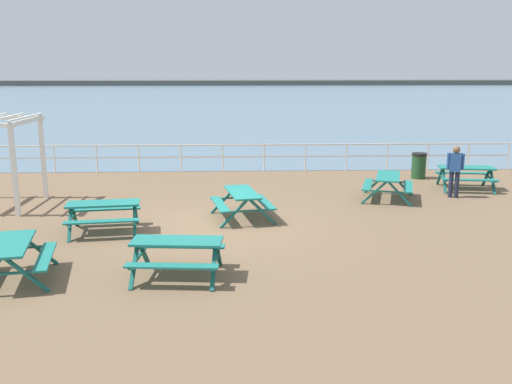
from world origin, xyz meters
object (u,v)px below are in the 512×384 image
at_px(picnic_table_far_right, 12,252).
at_px(visitor, 455,168).
at_px(picnic_table_far_left, 242,198).
at_px(litter_bin, 419,166).
at_px(picnic_table_corner, 466,172).
at_px(picnic_table_seaward, 103,210).
at_px(picnic_table_near_right, 177,249).
at_px(picnic_table_mid_centre, 388,181).

distance_m(picnic_table_far_right, visitor, 13.26).
relative_size(picnic_table_far_left, visitor, 1.24).
relative_size(visitor, litter_bin, 1.75).
bearing_deg(picnic_table_corner, picnic_table_seaward, -148.55).
xyz_separation_m(picnic_table_near_right, visitor, (8.17, 6.67, 0.36)).
height_order(picnic_table_mid_centre, litter_bin, litter_bin).
xyz_separation_m(picnic_table_far_left, picnic_table_far_right, (-4.62, -4.43, 0.00)).
height_order(picnic_table_far_right, picnic_table_seaward, same).
distance_m(picnic_table_near_right, picnic_table_seaward, 3.88).
relative_size(picnic_table_corner, visitor, 1.21).
bearing_deg(picnic_table_far_right, picnic_table_far_left, -56.89).
bearing_deg(visitor, picnic_table_corner, 163.90).
bearing_deg(picnic_table_far_right, picnic_table_corner, -67.86).
height_order(picnic_table_corner, visitor, visitor).
xyz_separation_m(picnic_table_seaward, visitor, (10.33, 3.45, 0.36)).
bearing_deg(picnic_table_mid_centre, picnic_table_far_left, 131.23).
height_order(picnic_table_near_right, picnic_table_corner, same).
xyz_separation_m(picnic_table_mid_centre, visitor, (2.18, 0.19, 0.36)).
relative_size(picnic_table_corner, litter_bin, 2.12).
distance_m(picnic_table_near_right, litter_bin, 12.67).
relative_size(picnic_table_mid_centre, litter_bin, 2.27).
relative_size(picnic_table_mid_centre, picnic_table_far_right, 1.05).
bearing_deg(picnic_table_far_left, picnic_table_far_right, 122.97).
bearing_deg(picnic_table_far_left, picnic_table_mid_centre, -76.16).
height_order(picnic_table_far_right, picnic_table_corner, same).
distance_m(picnic_table_far_left, picnic_table_far_right, 6.40).
bearing_deg(picnic_table_far_right, picnic_table_seaward, -28.92).
relative_size(picnic_table_far_right, litter_bin, 2.16).
distance_m(picnic_table_mid_centre, litter_bin, 3.89).
bearing_deg(picnic_table_corner, visitor, -117.09).
distance_m(picnic_table_mid_centre, picnic_table_far_left, 5.08).
bearing_deg(picnic_table_near_right, picnic_table_far_right, -173.99).
bearing_deg(picnic_table_mid_centre, picnic_table_far_right, 141.90).
distance_m(picnic_table_mid_centre, visitor, 2.22).
xyz_separation_m(picnic_table_seaward, litter_bin, (10.19, 6.58, -0.10)).
height_order(visitor, litter_bin, visitor).
xyz_separation_m(picnic_table_corner, litter_bin, (-1.00, 1.95, -0.10)).
height_order(picnic_table_seaward, visitor, visitor).
xyz_separation_m(picnic_table_mid_centre, picnic_table_seaward, (-8.15, -3.27, 0.00)).
bearing_deg(picnic_table_far_left, picnic_table_near_right, 151.64).
height_order(picnic_table_mid_centre, picnic_table_corner, same).
bearing_deg(picnic_table_mid_centre, picnic_table_near_right, 153.80).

